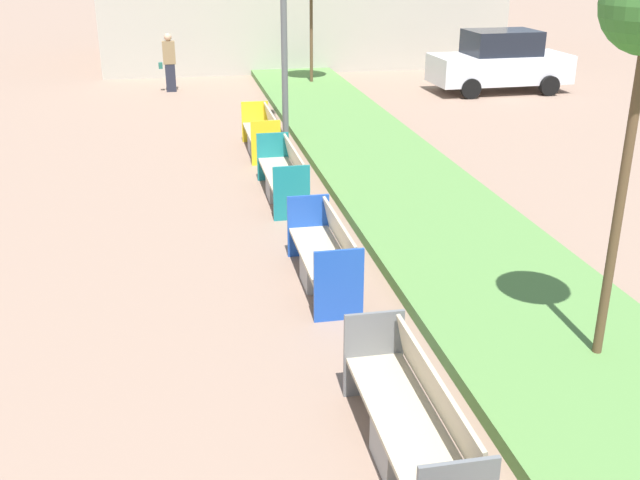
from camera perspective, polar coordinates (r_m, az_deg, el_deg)
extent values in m
cube|color=#568442|center=(11.18, 11.42, -1.15)|extent=(2.80, 120.00, 0.18)
cube|color=#9E9B96|center=(6.93, 6.60, -15.29)|extent=(0.52, 0.60, 0.42)
cube|color=#BCAD8E|center=(6.80, 6.69, -13.75)|extent=(0.58, 2.30, 0.05)
cube|color=#BCAD8E|center=(6.73, 9.03, -11.60)|extent=(0.14, 2.20, 0.48)
cube|color=slate|center=(7.71, 4.10, -8.63)|extent=(0.62, 0.04, 0.94)
cube|color=#9E9B96|center=(10.17, 0.16, -2.35)|extent=(0.52, 0.60, 0.42)
cube|color=#BCAD8E|center=(10.08, 0.16, -1.16)|extent=(0.58, 2.06, 0.05)
cube|color=#BCAD8E|center=(10.03, 1.67, 0.34)|extent=(0.14, 1.98, 0.48)
cube|color=blue|center=(9.13, 1.44, -3.49)|extent=(0.62, 0.04, 0.94)
cube|color=blue|center=(11.03, -0.90, 1.09)|extent=(0.62, 0.04, 0.94)
cube|color=#9E9B96|center=(13.65, -2.93, 4.03)|extent=(0.52, 0.60, 0.42)
cube|color=#BCAD8E|center=(13.58, -2.94, 4.95)|extent=(0.58, 2.28, 0.05)
cube|color=#BCAD8E|center=(13.54, -1.83, 6.08)|extent=(0.14, 2.19, 0.48)
cube|color=#197A7F|center=(12.47, -2.18, 3.58)|extent=(0.62, 0.04, 0.94)
cube|color=#197A7F|center=(14.67, -3.61, 6.36)|extent=(0.62, 0.04, 0.94)
cube|color=#9E9B96|center=(16.74, -4.55, 7.36)|extent=(0.52, 0.60, 0.42)
cube|color=#BCAD8E|center=(16.68, -4.57, 8.12)|extent=(0.58, 1.98, 0.05)
cube|color=#BCAD8E|center=(16.65, -3.67, 9.05)|extent=(0.14, 1.90, 0.48)
cube|color=yellow|center=(15.70, -4.14, 7.38)|extent=(0.62, 0.04, 0.94)
cube|color=yellow|center=(17.65, -4.97, 8.98)|extent=(0.62, 0.04, 0.94)
cylinder|color=brown|center=(8.21, 21.78, 1.86)|extent=(0.10, 0.10, 3.58)
cylinder|color=brown|center=(24.31, -0.67, 15.12)|extent=(0.10, 0.10, 3.05)
cube|color=#232633|center=(24.19, -11.31, 12.03)|extent=(0.30, 0.22, 0.85)
cube|color=olive|center=(24.07, -11.44, 13.83)|extent=(0.38, 0.24, 0.69)
sphere|color=tan|center=(24.02, -11.53, 14.91)|extent=(0.23, 0.23, 0.23)
cube|color=#236051|center=(24.13, -12.05, 12.87)|extent=(0.12, 0.20, 0.18)
cube|color=silver|center=(24.29, 13.51, 12.60)|extent=(4.25, 1.89, 0.84)
cube|color=black|center=(24.18, 13.67, 14.42)|extent=(2.15, 1.61, 0.72)
cylinder|color=black|center=(24.10, 17.08, 11.17)|extent=(0.60, 0.20, 0.60)
cylinder|color=black|center=(25.69, 15.23, 11.97)|extent=(0.60, 0.20, 0.60)
cylinder|color=black|center=(23.05, 11.41, 11.24)|extent=(0.60, 0.20, 0.60)
cylinder|color=black|center=(24.69, 9.84, 12.03)|extent=(0.60, 0.20, 0.60)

